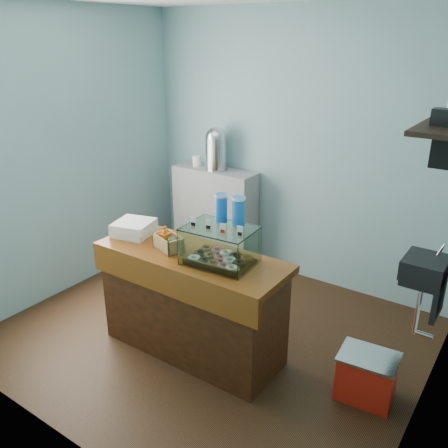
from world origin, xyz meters
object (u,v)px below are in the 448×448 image
Objects in this scene: display_case at (222,242)px; counter at (192,302)px; red_cooler at (367,376)px; coffee_urn at (216,148)px.

counter is at bearing -178.02° from display_case.
counter reaches higher than red_cooler.
display_case is 1.14× the size of coffee_urn.
coffee_urn is 1.10× the size of red_cooler.
counter is 3.64× the size of red_cooler.
red_cooler is at bearing 10.82° from counter.
coffee_urn reaches higher than counter.
display_case reaches higher than red_cooler.
display_case is at bearing -53.01° from coffee_urn.
counter is 0.67m from display_case.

